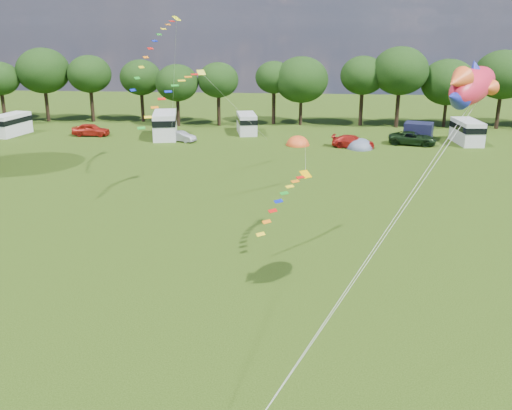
# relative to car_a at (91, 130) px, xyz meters

# --- Properties ---
(ground_plane) EXTENTS (180.00, 180.00, 0.00)m
(ground_plane) POSITION_rel_car_a_xyz_m (23.44, -45.61, -0.76)
(ground_plane) COLOR black
(ground_plane) RESTS_ON ground
(tree_line) EXTENTS (102.98, 10.98, 10.27)m
(tree_line) POSITION_rel_car_a_xyz_m (28.74, 9.38, 5.59)
(tree_line) COLOR black
(tree_line) RESTS_ON ground
(car_a) EXTENTS (4.55, 1.80, 1.51)m
(car_a) POSITION_rel_car_a_xyz_m (0.00, 0.00, 0.00)
(car_a) COLOR #B11F13
(car_a) RESTS_ON ground
(car_b) EXTENTS (3.57, 2.45, 1.18)m
(car_b) POSITION_rel_car_a_xyz_m (11.57, -2.34, -0.17)
(car_b) COLOR gray
(car_b) RESTS_ON ground
(car_c) EXTENTS (4.77, 2.71, 1.35)m
(car_c) POSITION_rel_car_a_xyz_m (31.13, -3.96, -0.08)
(car_c) COLOR #AA1A14
(car_c) RESTS_ON ground
(car_d) EXTENTS (5.73, 3.45, 1.46)m
(car_d) POSITION_rel_car_a_xyz_m (37.89, -1.77, -0.03)
(car_d) COLOR black
(car_d) RESTS_ON ground
(campervan_a) EXTENTS (3.12, 5.56, 2.58)m
(campervan_a) POSITION_rel_car_a_xyz_m (-9.76, -0.40, 0.63)
(campervan_a) COLOR white
(campervan_a) RESTS_ON ground
(campervan_b) EXTENTS (3.79, 6.58, 3.03)m
(campervan_b) POSITION_rel_car_a_xyz_m (9.26, -0.32, 0.87)
(campervan_b) COLOR silver
(campervan_b) RESTS_ON ground
(campervan_c) EXTENTS (3.10, 5.31, 2.44)m
(campervan_c) POSITION_rel_car_a_xyz_m (18.62, 3.31, 0.56)
(campervan_c) COLOR silver
(campervan_c) RESTS_ON ground
(campervan_d) EXTENTS (2.81, 5.59, 2.64)m
(campervan_d) POSITION_rel_car_a_xyz_m (44.12, -0.47, 0.66)
(campervan_d) COLOR silver
(campervan_d) RESTS_ON ground
(tent_orange) EXTENTS (2.67, 2.93, 2.09)m
(tent_orange) POSITION_rel_car_a_xyz_m (25.06, -3.17, -0.74)
(tent_orange) COLOR #E9521E
(tent_orange) RESTS_ON ground
(tent_greyblue) EXTENTS (2.95, 3.23, 2.20)m
(tent_greyblue) POSITION_rel_car_a_xyz_m (31.86, -4.30, -0.74)
(tent_greyblue) COLOR slate
(tent_greyblue) RESTS_ON ground
(awning_navy) EXTENTS (3.75, 3.36, 1.97)m
(awning_navy) POSITION_rel_car_a_xyz_m (39.09, 1.38, 0.23)
(awning_navy) COLOR black
(awning_navy) RESTS_ON ground
(fish_kite) EXTENTS (3.19, 3.66, 2.07)m
(fish_kite) POSITION_rel_car_a_xyz_m (32.32, -42.96, 10.12)
(fish_kite) COLOR red
(fish_kite) RESTS_ON ground
(streamer_kite_a) EXTENTS (3.29, 5.67, 5.79)m
(streamer_kite_a) POSITION_rel_car_a_xyz_m (13.56, -18.14, 10.91)
(streamer_kite_a) COLOR #EBF50F
(streamer_kite_a) RESTS_ON ground
(streamer_kite_b) EXTENTS (4.31, 4.63, 3.80)m
(streamer_kite_b) POSITION_rel_car_a_xyz_m (16.49, -24.86, 7.78)
(streamer_kite_b) COLOR yellow
(streamer_kite_b) RESTS_ON ground
(streamer_kite_c) EXTENTS (3.22, 5.00, 2.82)m
(streamer_kite_c) POSITION_rel_car_a_xyz_m (24.99, -32.77, 2.50)
(streamer_kite_c) COLOR #FFB200
(streamer_kite_c) RESTS_ON ground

